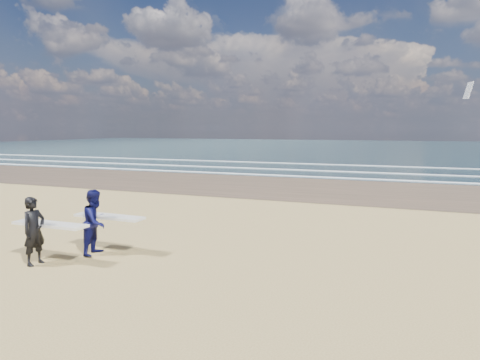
% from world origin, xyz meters
% --- Properties ---
extents(ocean, '(220.00, 100.00, 0.02)m').
position_xyz_m(ocean, '(20.00, 72.00, 0.01)').
color(ocean, '#193037').
rests_on(ocean, ground).
extents(surfer_near, '(2.20, 0.95, 1.81)m').
position_xyz_m(surfer_near, '(-0.12, 0.20, 0.92)').
color(surfer_near, black).
rests_on(surfer_near, ground).
extents(surfer_far, '(2.21, 1.14, 1.87)m').
position_xyz_m(surfer_far, '(0.73, 1.55, 0.94)').
color(surfer_far, '#0B0C3F').
rests_on(surfer_far, ground).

